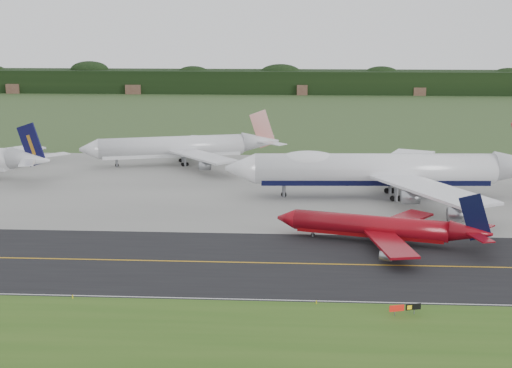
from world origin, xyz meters
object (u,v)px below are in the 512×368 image
object	(u,v)px
jet_ba_747	(387,169)
jet_star_tail	(183,147)
taxiway_sign	(405,308)
jet_red_737	(382,227)

from	to	relation	value
jet_ba_747	jet_star_tail	bearing A→B (deg)	145.80
jet_star_tail	taxiway_sign	bearing A→B (deg)	-65.45
jet_ba_747	jet_red_737	bearing A→B (deg)	-98.02
jet_ba_747	taxiway_sign	xyz separation A→B (m)	(-5.14, -64.89, -5.18)
jet_star_tail	taxiway_sign	size ratio (longest dim) A/B	12.44
jet_ba_747	jet_star_tail	world-z (taller)	jet_ba_747
jet_ba_747	taxiway_sign	bearing A→B (deg)	-94.53
jet_ba_747	jet_star_tail	xyz separation A→B (m)	(-50.43, 34.27, -1.47)
jet_ba_747	jet_red_737	xyz separation A→B (m)	(-4.71, -33.43, -3.42)
jet_star_tail	taxiway_sign	world-z (taller)	jet_star_tail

